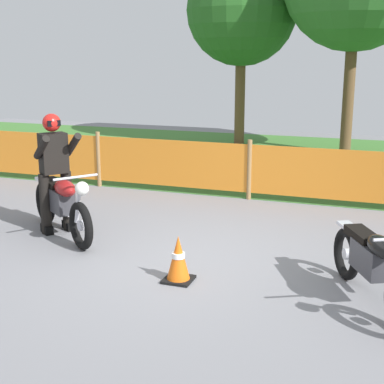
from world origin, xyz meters
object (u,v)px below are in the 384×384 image
Objects in this scene: motorcycle_lead at (373,264)px; traffic_cone at (178,259)px; rider_trailing at (55,169)px; motorcycle_trailing at (62,203)px.

motorcycle_lead is 3.27× the size of traffic_cone.
rider_trailing is at bearing 154.33° from traffic_cone.
rider_trailing reaches higher than traffic_cone.
motorcycle_lead is 1.03× the size of rider_trailing.
motorcycle_trailing is at bearing 0.57° from rider_trailing.
rider_trailing is at bearing -179.43° from motorcycle_trailing.
motorcycle_lead is 4.46m from rider_trailing.
rider_trailing is (-0.16, 0.12, 0.45)m from motorcycle_trailing.
motorcycle_trailing is at bearing 155.25° from traffic_cone.
traffic_cone is at bearing 12.49° from motorcycle_trailing.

